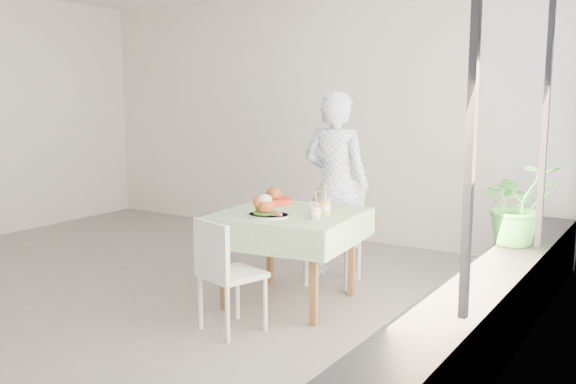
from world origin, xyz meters
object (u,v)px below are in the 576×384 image
Objects in this scene: cafe_table at (290,247)px; chair_near at (231,297)px; chair_far at (334,252)px; main_dish at (267,209)px; potted_plant at (518,204)px; juice_cup_orange at (325,207)px; diner at (336,185)px.

chair_near is at bearing -92.06° from cafe_table.
chair_near is (-0.06, -1.42, -0.03)m from chair_far.
cafe_table is 3.44× the size of main_dish.
cafe_table is 1.41× the size of chair_near.
potted_plant is at bearing 35.26° from main_dish.
chair_near is 1.01m from juice_cup_orange.
diner is at bearing 114.32° from chair_far.
chair_near reaches higher than cafe_table.
cafe_table is 0.45m from juice_cup_orange.
main_dish is at bearing -144.74° from potted_plant.
chair_far is (0.03, 0.68, -0.18)m from cafe_table.
chair_far is 1.40× the size of potted_plant.
juice_cup_orange reaches higher than chair_near.
juice_cup_orange is (0.34, 0.29, 0.01)m from main_dish.
potted_plant is (1.56, 1.62, 0.57)m from chair_near.
potted_plant is at bearing 7.30° from chair_far.
diner is (-0.02, 1.59, 0.60)m from chair_near.
diner is 0.87m from juice_cup_orange.
main_dish is at bearing -95.14° from chair_far.
cafe_table is 0.67× the size of diner.
diner reaches higher than juice_cup_orange.
potted_plant reaches higher than chair_near.
cafe_table is at bearing 89.24° from diner.
chair_far is at bearing 84.86° from main_dish.
juice_cup_orange is at bearing 68.28° from chair_near.
potted_plant is (1.58, 0.03, -0.03)m from diner.
chair_near is 2.32m from potted_plant.
chair_near is 1.26× the size of potted_plant.
chair_far is at bearing 87.75° from chair_near.
diner reaches higher than cafe_table.
diner is 1.09m from main_dish.
juice_cup_orange is 1.50m from potted_plant.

